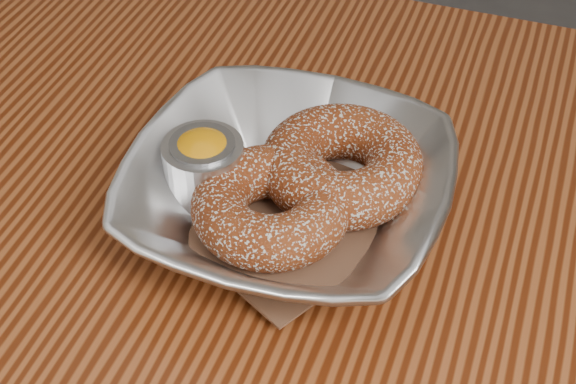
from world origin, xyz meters
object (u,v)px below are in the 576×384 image
(donut_back, at_px, (342,165))
(ramekin, at_px, (204,165))
(serving_bowl, at_px, (288,195))
(donut_front, at_px, (271,206))

(donut_back, relative_size, ramekin, 2.04)
(serving_bowl, bearing_deg, donut_back, 55.29)
(serving_bowl, xyz_separation_m, ramekin, (-0.06, 0.00, 0.01))
(donut_back, bearing_deg, donut_front, -121.27)
(serving_bowl, bearing_deg, donut_front, -111.84)
(donut_front, bearing_deg, serving_bowl, 68.16)
(serving_bowl, distance_m, donut_front, 0.02)
(donut_back, relative_size, donut_front, 1.07)
(serving_bowl, relative_size, donut_back, 1.90)
(serving_bowl, xyz_separation_m, donut_back, (0.03, 0.04, 0.00))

